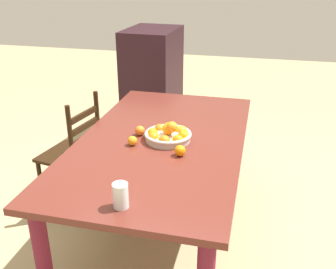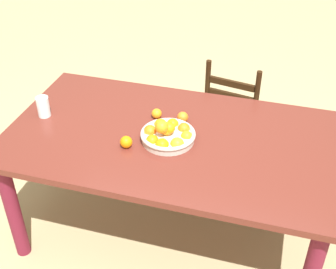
% 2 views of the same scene
% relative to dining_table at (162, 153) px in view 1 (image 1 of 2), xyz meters
% --- Properties ---
extents(ground_plane, '(12.00, 12.00, 0.00)m').
position_rel_dining_table_xyz_m(ground_plane, '(0.00, 0.00, -0.67)').
color(ground_plane, tan).
extents(dining_table, '(1.91, 1.08, 0.78)m').
position_rel_dining_table_xyz_m(dining_table, '(0.00, 0.00, 0.00)').
color(dining_table, '#5C261E').
rests_on(dining_table, ground).
extents(chair_near_window, '(0.48, 0.48, 0.93)m').
position_rel_dining_table_xyz_m(chair_near_window, '(0.26, 0.80, -0.23)').
color(chair_near_window, black).
rests_on(chair_near_window, ground).
extents(cabinet, '(0.77, 0.58, 1.18)m').
position_rel_dining_table_xyz_m(cabinet, '(1.96, 0.62, -0.08)').
color(cabinet, black).
rests_on(cabinet, ground).
extents(fruit_bowl, '(0.31, 0.31, 0.14)m').
position_rel_dining_table_xyz_m(fruit_bowl, '(-0.01, -0.05, 0.14)').
color(fruit_bowl, beige).
rests_on(fruit_bowl, dining_table).
extents(orange_loose_0, '(0.07, 0.07, 0.07)m').
position_rel_dining_table_xyz_m(orange_loose_0, '(0.02, 0.16, 0.14)').
color(orange_loose_0, orange).
rests_on(orange_loose_0, dining_table).
extents(orange_loose_1, '(0.07, 0.07, 0.07)m').
position_rel_dining_table_xyz_m(orange_loose_1, '(-0.21, -0.17, 0.14)').
color(orange_loose_1, orange).
rests_on(orange_loose_1, dining_table).
extents(orange_loose_2, '(0.06, 0.06, 0.06)m').
position_rel_dining_table_xyz_m(orange_loose_2, '(-0.14, 0.16, 0.13)').
color(orange_loose_2, orange).
rests_on(orange_loose_2, dining_table).
extents(drinking_glass, '(0.08, 0.08, 0.13)m').
position_rel_dining_table_xyz_m(drinking_glass, '(-0.81, -0.01, 0.17)').
color(drinking_glass, silver).
rests_on(drinking_glass, dining_table).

